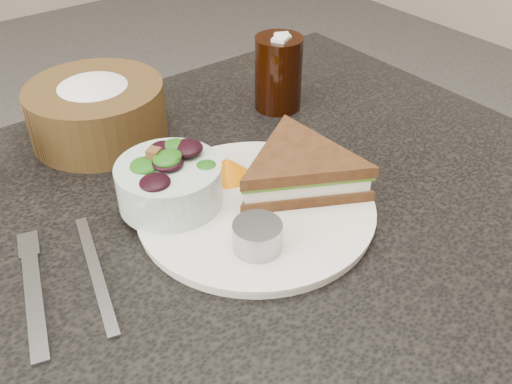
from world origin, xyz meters
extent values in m
cylinder|color=silver|center=(0.06, -0.03, 0.76)|extent=(0.27, 0.27, 0.01)
cylinder|color=#90959C|center=(0.02, -0.09, 0.78)|extent=(0.07, 0.07, 0.03)
cone|color=orange|center=(0.07, 0.04, 0.77)|extent=(0.07, 0.07, 0.03)
cube|color=#95999F|center=(-0.19, 0.00, 0.75)|extent=(0.06, 0.16, 0.00)
cube|color=#9C9EA0|center=(-0.12, -0.01, 0.75)|extent=(0.06, 0.18, 0.00)
camera|label=1|loc=(-0.25, -0.44, 1.16)|focal=40.00mm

